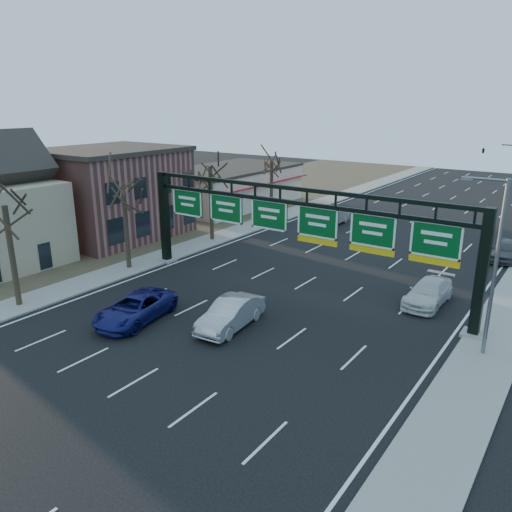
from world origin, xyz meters
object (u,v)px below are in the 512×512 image
Objects in this scene: sign_gantry at (295,226)px; car_blue_suv at (135,308)px; car_silver_sedan at (231,314)px; car_white_wagon at (428,293)px.

sign_gantry is 11.32m from car_blue_suv.
sign_gantry reaches higher than car_silver_sedan.
car_silver_sedan is at bearing 16.44° from car_blue_suv.
car_silver_sedan is 12.90m from car_white_wagon.
car_silver_sedan is (-0.09, -6.79, -3.80)m from sign_gantry.
sign_gantry is 4.38× the size of car_blue_suv.
car_white_wagon is (8.17, 9.98, -0.08)m from car_silver_sedan.
car_white_wagon is at bearing 21.52° from sign_gantry.
car_silver_sedan is at bearing -90.76° from sign_gantry.
sign_gantry reaches higher than car_white_wagon.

